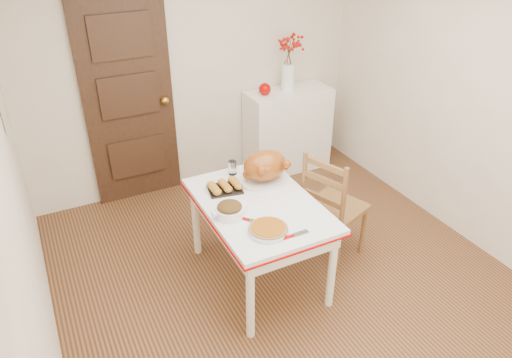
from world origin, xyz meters
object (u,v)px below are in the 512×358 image
turkey_platter (265,167)px  pumpkin_pie (268,229)px  kitchen_table (259,241)px  sideboard (287,130)px  chair_oak (335,205)px

turkey_platter → pumpkin_pie: turkey_platter is taller
kitchen_table → turkey_platter: 0.59m
sideboard → chair_oak: (-0.45, -1.55, 0.04)m
kitchen_table → pumpkin_pie: size_ratio=4.40×
chair_oak → pumpkin_pie: (-0.81, -0.34, 0.25)m
sideboard → kitchen_table: size_ratio=0.77×
pumpkin_pie → chair_oak: bearing=22.8°
pumpkin_pie → turkey_platter: bearing=64.2°
sideboard → turkey_platter: turkey_platter is taller
kitchen_table → turkey_platter: (0.19, 0.26, 0.49)m
turkey_platter → kitchen_table: bearing=-105.1°
sideboard → kitchen_table: 1.92m
sideboard → turkey_platter: 1.64m
kitchen_table → chair_oak: (0.70, -0.01, 0.14)m
chair_oak → pumpkin_pie: chair_oak is taller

